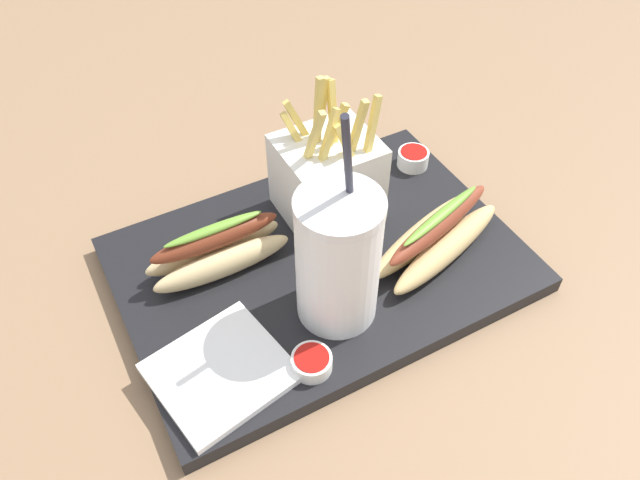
{
  "coord_description": "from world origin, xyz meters",
  "views": [
    {
      "loc": [
        -0.22,
        -0.4,
        0.54
      ],
      "look_at": [
        0.0,
        0.0,
        0.05
      ],
      "focal_mm": 34.94,
      "sensor_mm": 36.0,
      "label": 1
    }
  ],
  "objects_px": {
    "soda_cup": "(338,259)",
    "napkin_stack": "(221,372)",
    "hot_dog_1": "(218,251)",
    "ketchup_cup_2": "(312,362)",
    "hot_dog_2": "(437,236)",
    "fries_basket": "(327,175)",
    "ketchup_cup_1": "(413,158)"
  },
  "relations": [
    {
      "from": "ketchup_cup_2",
      "to": "soda_cup",
      "type": "bearing_deg",
      "value": 42.21
    },
    {
      "from": "fries_basket",
      "to": "ketchup_cup_2",
      "type": "xyz_separation_m",
      "value": [
        -0.12,
        -0.18,
        -0.04
      ]
    },
    {
      "from": "hot_dog_2",
      "to": "ketchup_cup_1",
      "type": "relative_size",
      "value": 4.8
    },
    {
      "from": "napkin_stack",
      "to": "hot_dog_1",
      "type": "bearing_deg",
      "value": 68.22
    },
    {
      "from": "soda_cup",
      "to": "ketchup_cup_2",
      "type": "distance_m",
      "value": 0.1
    },
    {
      "from": "hot_dog_2",
      "to": "soda_cup",
      "type": "bearing_deg",
      "value": -172.65
    },
    {
      "from": "ketchup_cup_2",
      "to": "napkin_stack",
      "type": "xyz_separation_m",
      "value": [
        -0.08,
        0.03,
        -0.01
      ]
    },
    {
      "from": "hot_dog_2",
      "to": "napkin_stack",
      "type": "distance_m",
      "value": 0.27
    },
    {
      "from": "hot_dog_1",
      "to": "ketchup_cup_2",
      "type": "xyz_separation_m",
      "value": [
        0.03,
        -0.16,
        -0.01
      ]
    },
    {
      "from": "napkin_stack",
      "to": "ketchup_cup_2",
      "type": "bearing_deg",
      "value": -23.55
    },
    {
      "from": "soda_cup",
      "to": "napkin_stack",
      "type": "bearing_deg",
      "value": -173.15
    },
    {
      "from": "napkin_stack",
      "to": "hot_dog_2",
      "type": "bearing_deg",
      "value": 7.1
    },
    {
      "from": "napkin_stack",
      "to": "soda_cup",
      "type": "bearing_deg",
      "value": 6.85
    },
    {
      "from": "hot_dog_1",
      "to": "ketchup_cup_2",
      "type": "distance_m",
      "value": 0.16
    },
    {
      "from": "hot_dog_2",
      "to": "napkin_stack",
      "type": "height_order",
      "value": "hot_dog_2"
    },
    {
      "from": "hot_dog_2",
      "to": "napkin_stack",
      "type": "xyz_separation_m",
      "value": [
        -0.27,
        -0.03,
        -0.02
      ]
    },
    {
      "from": "soda_cup",
      "to": "ketchup_cup_2",
      "type": "bearing_deg",
      "value": -137.79
    },
    {
      "from": "ketchup_cup_1",
      "to": "napkin_stack",
      "type": "height_order",
      "value": "ketchup_cup_1"
    },
    {
      "from": "hot_dog_1",
      "to": "napkin_stack",
      "type": "bearing_deg",
      "value": -111.78
    },
    {
      "from": "soda_cup",
      "to": "fries_basket",
      "type": "bearing_deg",
      "value": 64.86
    },
    {
      "from": "hot_dog_2",
      "to": "ketchup_cup_1",
      "type": "bearing_deg",
      "value": 65.44
    },
    {
      "from": "fries_basket",
      "to": "soda_cup",
      "type": "bearing_deg",
      "value": -115.14
    },
    {
      "from": "fries_basket",
      "to": "ketchup_cup_2",
      "type": "relative_size",
      "value": 4.39
    },
    {
      "from": "hot_dog_1",
      "to": "napkin_stack",
      "type": "distance_m",
      "value": 0.14
    },
    {
      "from": "ketchup_cup_1",
      "to": "hot_dog_2",
      "type": "bearing_deg",
      "value": -114.56
    },
    {
      "from": "hot_dog_2",
      "to": "ketchup_cup_1",
      "type": "distance_m",
      "value": 0.15
    },
    {
      "from": "soda_cup",
      "to": "fries_basket",
      "type": "distance_m",
      "value": 0.15
    },
    {
      "from": "soda_cup",
      "to": "hot_dog_1",
      "type": "distance_m",
      "value": 0.15
    },
    {
      "from": "fries_basket",
      "to": "hot_dog_1",
      "type": "height_order",
      "value": "fries_basket"
    },
    {
      "from": "soda_cup",
      "to": "napkin_stack",
      "type": "xyz_separation_m",
      "value": [
        -0.13,
        -0.02,
        -0.07
      ]
    },
    {
      "from": "hot_dog_1",
      "to": "ketchup_cup_2",
      "type": "height_order",
      "value": "hot_dog_1"
    },
    {
      "from": "ketchup_cup_1",
      "to": "napkin_stack",
      "type": "distance_m",
      "value": 0.37
    }
  ]
}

